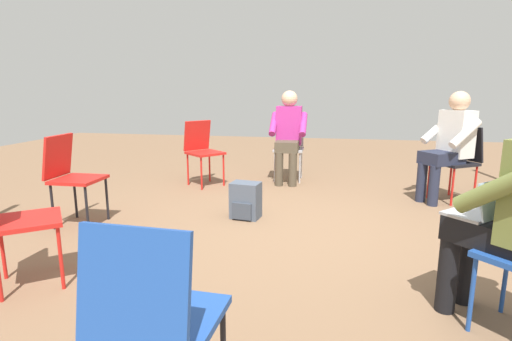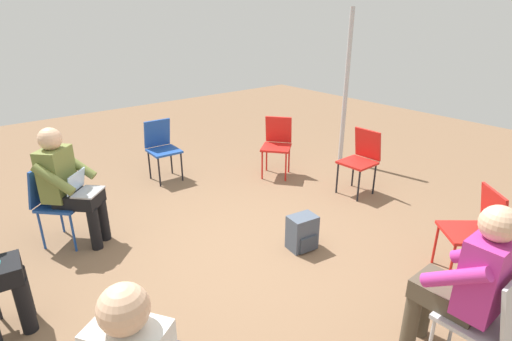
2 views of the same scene
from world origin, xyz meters
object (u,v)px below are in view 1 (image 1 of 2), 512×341
object	(u,v)px
chair_southeast	(12,213)
person_in_magenta	(288,132)
chair_west	(289,144)
chair_south	(71,173)
person_in_white	(449,141)
backpack_near_laptop_user	(246,202)
chair_east	(153,315)
chair_southwest	(202,148)
chair_northwest	(459,157)

from	to	relation	value
chair_southeast	person_in_magenta	distance (m)	3.59
chair_southeast	chair_west	xyz separation A→B (m)	(-3.48, 1.37, 0.00)
person_in_magenta	chair_south	bearing A→B (deg)	49.20
person_in_white	backpack_near_laptop_user	xyz separation A→B (m)	(1.02, -2.10, -0.54)
chair_east	chair_southeast	bearing A→B (deg)	149.24
chair_west	person_in_magenta	world-z (taller)	person_in_magenta
person_in_white	person_in_magenta	bearing A→B (deg)	38.18
chair_east	backpack_near_laptop_user	xyz separation A→B (m)	(-2.56, -0.23, -0.34)
chair_southeast	person_in_white	size ratio (longest dim) A/B	0.69
chair_east	chair_southwest	bearing A→B (deg)	108.70
chair_southeast	chair_southwest	xyz separation A→B (m)	(-2.93, 0.28, 0.00)
person_in_white	person_in_magenta	distance (m)	1.98
chair_west	backpack_near_laptop_user	distance (m)	1.87
chair_west	chair_southeast	bearing A→B (deg)	67.59
chair_west	backpack_near_laptop_user	bearing A→B (deg)	81.95
chair_southwest	chair_east	xyz separation A→B (m)	(3.83, 1.10, 0.00)
person_in_white	chair_southeast	bearing A→B (deg)	96.57
chair_southeast	chair_east	distance (m)	1.65
chair_northwest	backpack_near_laptop_user	bearing A→B (deg)	83.41
chair_northwest	person_in_white	size ratio (longest dim) A/B	0.69
chair_southwest	person_in_magenta	bearing A→B (deg)	149.16
chair_south	person_in_white	distance (m)	3.96
chair_northwest	chair_west	world-z (taller)	same
chair_southeast	person_in_magenta	size ratio (longest dim) A/B	0.69
chair_southwest	backpack_near_laptop_user	bearing A→B (deg)	74.05
chair_south	backpack_near_laptop_user	xyz separation A→B (m)	(-0.48, 1.56, -0.34)
chair_west	chair_east	bearing A→B (deg)	89.15
chair_southwest	person_in_white	world-z (taller)	person_in_white
chair_south	backpack_near_laptop_user	size ratio (longest dim) A/B	2.36
chair_southwest	chair_east	size ratio (longest dim) A/B	1.00
chair_south	chair_west	size ratio (longest dim) A/B	1.00
chair_west	person_in_magenta	xyz separation A→B (m)	(0.17, 0.00, 0.20)
chair_northwest	backpack_near_laptop_user	world-z (taller)	chair_northwest
chair_southeast	chair_east	xyz separation A→B (m)	(0.91, 1.37, 0.00)
chair_west	chair_east	xyz separation A→B (m)	(4.39, 0.00, 0.00)
chair_south	person_in_magenta	distance (m)	2.80
chair_south	backpack_near_laptop_user	distance (m)	1.67
chair_northwest	person_in_white	bearing A→B (deg)	90.00
chair_southeast	chair_west	distance (m)	3.74
chair_northwest	person_in_white	xyz separation A→B (m)	(0.09, -0.14, 0.20)
chair_southwest	person_in_magenta	world-z (taller)	person_in_magenta
person_in_magenta	chair_northwest	bearing A→B (deg)	163.76
chair_northwest	person_in_magenta	xyz separation A→B (m)	(-0.55, -2.01, 0.20)
person_in_white	chair_west	bearing A→B (deg)	33.77
chair_southeast	person_in_magenta	bearing A→B (deg)	118.83
chair_south	person_in_white	size ratio (longest dim) A/B	0.69
chair_south	backpack_near_laptop_user	bearing A→B (deg)	106.05
chair_south	chair_east	world-z (taller)	same
chair_northwest	chair_southwest	world-z (taller)	same
chair_south	chair_southeast	bearing A→B (deg)	18.52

